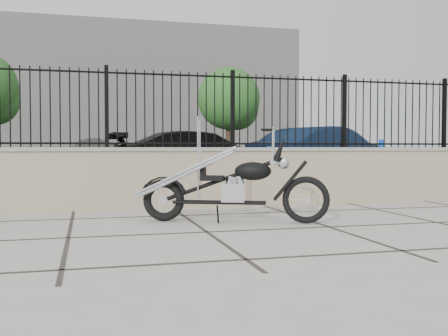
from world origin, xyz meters
The scene contains 12 objects.
ground_plane centered at (0.00, 0.00, 0.00)m, with size 90.00×90.00×0.00m, color #99968E.
parking_lot centered at (0.00, 12.50, 0.00)m, with size 30.00×30.00×0.00m, color black.
retaining_wall centered at (0.00, 2.50, 0.48)m, with size 14.00×0.36×0.96m, color gray.
iron_fence centered at (0.00, 2.50, 1.56)m, with size 14.00×0.08×1.20m, color black.
background_building centered at (0.00, 26.50, 4.00)m, with size 22.00×6.00×8.00m, color beige.
chopper_motorcycle centered at (0.46, 0.69, 0.68)m, with size 2.28×0.40×1.37m, color black, non-canonical shape.
car_black centered at (1.69, 7.93, 0.70)m, with size 1.95×4.79×1.39m, color black.
car_blue centered at (5.17, 7.77, 0.76)m, with size 1.61×4.61×1.52m, color black.
bollard_a centered at (-2.84, 5.24, 0.45)m, with size 0.11×0.11×0.89m, color #0B4DA7.
bollard_b centered at (2.49, 4.89, 0.49)m, with size 0.12×0.12×0.98m, color #0C1DBD.
bollard_c centered at (5.34, 5.14, 0.57)m, with size 0.14×0.14×1.14m, color blue.
tree_right centered at (4.74, 16.48, 3.23)m, with size 2.73×2.73×4.61m.
Camera 1 is at (-1.30, -5.71, 0.95)m, focal length 42.00 mm.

